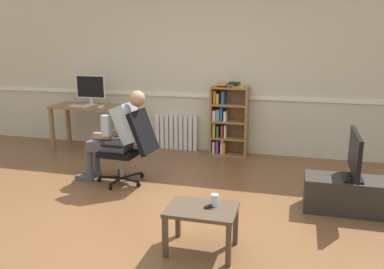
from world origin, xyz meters
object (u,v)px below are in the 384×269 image
object	(u,v)px
bookshelf	(227,121)
radiator	(176,132)
person_seated	(118,134)
tv_stand	(351,195)
computer_desk	(88,113)
coffee_table	(202,215)
spare_remote	(211,205)
office_chair	(131,144)
drinking_glass	(215,200)
imac_monitor	(91,88)
computer_mouse	(101,106)
keyboard	(80,106)
tv_screen	(355,155)

from	to	relation	value
bookshelf	radiator	world-z (taller)	bookshelf
person_seated	tv_stand	world-z (taller)	person_seated
person_seated	computer_desk	bearing A→B (deg)	-135.00
bookshelf	tv_stand	size ratio (longest dim) A/B	1.20
radiator	coffee_table	bearing A→B (deg)	-69.08
radiator	spare_remote	size ratio (longest dim) A/B	4.84
office_chair	drinking_glass	bearing A→B (deg)	49.57
computer_desk	office_chair	world-z (taller)	office_chair
bookshelf	spare_remote	world-z (taller)	bookshelf
imac_monitor	office_chair	size ratio (longest dim) A/B	0.53
computer_desk	radiator	distance (m)	1.52
computer_mouse	radiator	size ratio (longest dim) A/B	0.14
person_seated	imac_monitor	bearing A→B (deg)	-137.50
person_seated	tv_stand	size ratio (longest dim) A/B	1.25
person_seated	coffee_table	world-z (taller)	person_seated
keyboard	tv_stand	world-z (taller)	keyboard
office_chair	spare_remote	size ratio (longest dim) A/B	6.53
computer_mouse	spare_remote	distance (m)	3.51
radiator	office_chair	distance (m)	1.74
radiator	tv_stand	world-z (taller)	radiator
imac_monitor	computer_desk	bearing A→B (deg)	-115.11
imac_monitor	coffee_table	bearing A→B (deg)	-47.41
imac_monitor	keyboard	bearing A→B (deg)	-111.26
tv_stand	drinking_glass	world-z (taller)	drinking_glass
radiator	person_seated	size ratio (longest dim) A/B	0.59
computer_mouse	spare_remote	bearing A→B (deg)	-47.05
spare_remote	radiator	bearing A→B (deg)	-34.50
drinking_glass	bookshelf	bearing A→B (deg)	98.08
keyboard	office_chair	bearing A→B (deg)	-40.55
keyboard	person_seated	distance (m)	1.70
tv_screen	spare_remote	xyz separation A→B (m)	(-1.31, -1.17, -0.23)
computer_desk	computer_mouse	size ratio (longest dim) A/B	11.65
computer_desk	tv_stand	bearing A→B (deg)	-20.72
person_seated	keyboard	bearing A→B (deg)	-130.64
imac_monitor	spare_remote	distance (m)	3.88
imac_monitor	computer_mouse	distance (m)	0.43
imac_monitor	bookshelf	size ratio (longest dim) A/B	0.44
computer_mouse	coffee_table	bearing A→B (deg)	-48.55
imac_monitor	person_seated	world-z (taller)	imac_monitor
computer_mouse	person_seated	size ratio (longest dim) A/B	0.08
bookshelf	coffee_table	xyz separation A→B (m)	(0.32, -3.02, -0.22)
computer_mouse	office_chair	xyz separation A→B (m)	(1.03, -1.21, -0.25)
computer_mouse	spare_remote	world-z (taller)	computer_mouse
computer_desk	radiator	xyz separation A→B (m)	(1.42, 0.39, -0.34)
office_chair	radiator	bearing A→B (deg)	-179.07
drinking_glass	keyboard	bearing A→B (deg)	137.71
computer_mouse	tv_stand	world-z (taller)	computer_mouse
tv_stand	spare_remote	world-z (taller)	spare_remote
coffee_table	computer_desk	bearing A→B (deg)	133.78
drinking_glass	computer_mouse	bearing A→B (deg)	133.49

